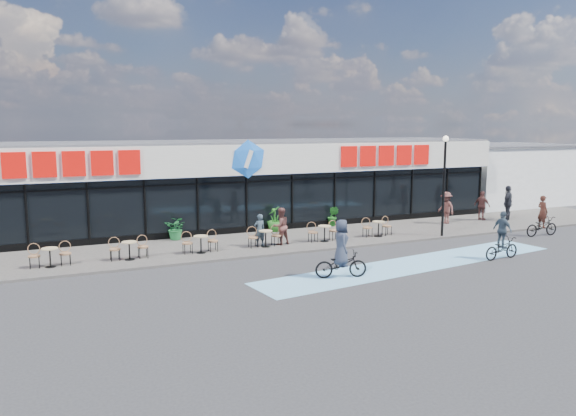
{
  "coord_description": "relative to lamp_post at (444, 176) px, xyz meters",
  "views": [
    {
      "loc": [
        -9.31,
        -19.27,
        5.48
      ],
      "look_at": [
        0.73,
        3.5,
        1.77
      ],
      "focal_mm": 35.0,
      "sensor_mm": 36.0,
      "label": 1
    }
  ],
  "objects": [
    {
      "name": "patron_left",
      "position": [
        -8.98,
        1.43,
        -2.18
      ],
      "size": [
        0.56,
        0.39,
        1.44
      ],
      "primitive_type": "imported",
      "rotation": [
        0.0,
        0.0,
        3.24
      ],
      "color": "#2E3D48",
      "rests_on": "sidewalk"
    },
    {
      "name": "sidewalk",
      "position": [
        -8.42,
        2.2,
        -2.95
      ],
      "size": [
        44.0,
        5.0,
        0.1
      ],
      "primitive_type": "cube",
      "color": "#55504B",
      "rests_on": "ground"
    },
    {
      "name": "pedestrian_b",
      "position": [
        5.03,
        2.76,
        -2.08
      ],
      "size": [
        0.65,
        1.04,
        1.65
      ],
      "primitive_type": "imported",
      "rotation": [
        0.0,
        0.0,
        1.85
      ],
      "color": "#512D2A",
      "rests_on": "sidewalk"
    },
    {
      "name": "potted_plant_right",
      "position": [
        -3.62,
        4.45,
        -2.36
      ],
      "size": [
        0.74,
        0.76,
        1.08
      ],
      "primitive_type": "imported",
      "rotation": [
        0.0,
        0.0,
        5.34
      ],
      "color": "#195518",
      "rests_on": "sidewalk"
    },
    {
      "name": "pedestrian_c",
      "position": [
        6.28,
        2.1,
        -1.91
      ],
      "size": [
        1.25,
        0.96,
        1.98
      ],
      "primitive_type": "imported",
      "rotation": [
        0.0,
        0.0,
        3.62
      ],
      "color": "#212229",
      "rests_on": "sidewalk"
    },
    {
      "name": "bistro_set_6",
      "position": [
        -2.93,
        1.21,
        -2.45
      ],
      "size": [
        1.54,
        0.62,
        0.9
      ],
      "color": "#C7B580",
      "rests_on": "sidewalk"
    },
    {
      "name": "bistro_set_4",
      "position": [
        -8.81,
        1.21,
        -2.45
      ],
      "size": [
        1.54,
        0.62,
        0.9
      ],
      "color": "#C7B580",
      "rests_on": "sidewalk"
    },
    {
      "name": "cyclist_b",
      "position": [
        4.77,
        -1.66,
        -2.35
      ],
      "size": [
        1.9,
        0.74,
        2.03
      ],
      "color": "black",
      "rests_on": "ground"
    },
    {
      "name": "bistro_set_1",
      "position": [
        -17.62,
        1.21,
        -2.45
      ],
      "size": [
        1.54,
        0.62,
        0.9
      ],
      "color": "#C7B580",
      "rests_on": "sidewalk"
    },
    {
      "name": "cyclist_c",
      "position": [
        -8.05,
        -4.35,
        -2.21
      ],
      "size": [
        1.99,
        1.13,
        2.13
      ],
      "color": "black",
      "rests_on": "ground"
    },
    {
      "name": "patron_right",
      "position": [
        -7.99,
        1.33,
        -2.06
      ],
      "size": [
        0.92,
        0.78,
        1.68
      ],
      "primitive_type": "imported",
      "rotation": [
        0.0,
        0.0,
        3.33
      ],
      "color": "brown",
      "rests_on": "sidewalk"
    },
    {
      "name": "bistro_set_3",
      "position": [
        -11.74,
        1.21,
        -2.45
      ],
      "size": [
        1.54,
        0.62,
        0.9
      ],
      "color": "#C7B580",
      "rests_on": "sidewalk"
    },
    {
      "name": "building",
      "position": [
        -8.42,
        7.63,
        -0.67
      ],
      "size": [
        30.6,
        6.57,
        4.75
      ],
      "color": "black",
      "rests_on": "ground"
    },
    {
      "name": "ground",
      "position": [
        -8.42,
        -2.3,
        -3.0
      ],
      "size": [
        120.0,
        120.0,
        0.0
      ],
      "primitive_type": "plane",
      "color": "#28282B",
      "rests_on": "ground"
    },
    {
      "name": "lamp_post",
      "position": [
        0.0,
        0.0,
        0.0
      ],
      "size": [
        0.28,
        0.28,
        4.85
      ],
      "color": "black",
      "rests_on": "sidewalk"
    },
    {
      "name": "neighbour_building",
      "position": [
        12.08,
        8.7,
        -0.94
      ],
      "size": [
        9.2,
        7.2,
        4.11
      ],
      "color": "white",
      "rests_on": "ground"
    },
    {
      "name": "bike_lane",
      "position": [
        -4.42,
        -3.8,
        -3.0
      ],
      "size": [
        14.17,
        4.13,
        0.01
      ],
      "primitive_type": "cube",
      "rotation": [
        0.0,
        0.0,
        0.14
      ],
      "color": "#6AA5C9",
      "rests_on": "ground"
    },
    {
      "name": "bistro_set_5",
      "position": [
        -5.87,
        1.21,
        -2.45
      ],
      "size": [
        1.54,
        0.62,
        0.9
      ],
      "color": "#C7B580",
      "rests_on": "sidewalk"
    },
    {
      "name": "potted_plant_mid",
      "position": [
        -7.05,
        4.35,
        -2.26
      ],
      "size": [
        0.92,
        0.92,
        1.29
      ],
      "primitive_type": "imported",
      "rotation": [
        0.0,
        0.0,
        4.37
      ],
      "color": "#21621C",
      "rests_on": "sidewalk"
    },
    {
      "name": "cyclist_a",
      "position": [
        -0.66,
        -4.55,
        -2.27
      ],
      "size": [
        1.78,
        0.93,
        2.0
      ],
      "color": "black",
      "rests_on": "ground"
    },
    {
      "name": "pedestrian_a",
      "position": [
        2.43,
        2.69,
        -2.03
      ],
      "size": [
        0.71,
        1.16,
        1.75
      ],
      "primitive_type": "imported",
      "rotation": [
        0.0,
        0.0,
        -1.52
      ],
      "color": "#4D2C27",
      "rests_on": "sidewalk"
    },
    {
      "name": "bistro_set_2",
      "position": [
        -14.68,
        1.21,
        -2.45
      ],
      "size": [
        1.54,
        0.62,
        0.9
      ],
      "color": "#C7B580",
      "rests_on": "sidewalk"
    },
    {
      "name": "potted_plant_left",
      "position": [
        -12.07,
        4.3,
        -2.35
      ],
      "size": [
        1.3,
        1.26,
        1.1
      ],
      "primitive_type": "imported",
      "rotation": [
        0.0,
        0.0,
        5.72
      ],
      "color": "#1F6E33",
      "rests_on": "sidewalk"
    }
  ]
}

